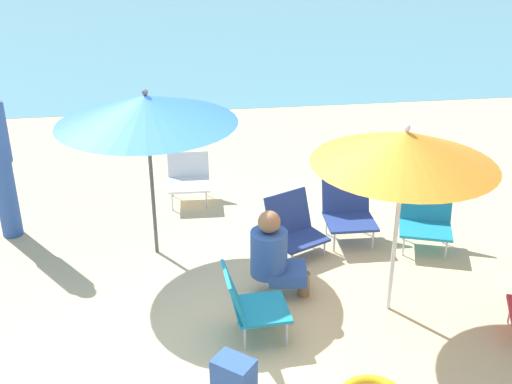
{
  "coord_description": "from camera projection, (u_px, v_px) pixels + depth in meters",
  "views": [
    {
      "loc": [
        -0.48,
        -4.9,
        3.46
      ],
      "look_at": [
        0.36,
        1.01,
        0.7
      ],
      "focal_mm": 43.98,
      "sensor_mm": 36.0,
      "label": 1
    }
  ],
  "objects": [
    {
      "name": "beach_chair_a",
      "position": [
        426.0,
        218.0,
        6.85
      ],
      "size": [
        0.7,
        0.7,
        0.63
      ],
      "rotation": [
        0.0,
        0.0,
        -1.91
      ],
      "color": "teal",
      "rests_on": "ground_plane"
    },
    {
      "name": "beach_chair_d",
      "position": [
        348.0,
        209.0,
        7.0
      ],
      "size": [
        0.56,
        0.62,
        0.69
      ],
      "rotation": [
        0.0,
        0.0,
        -1.61
      ],
      "color": "navy",
      "rests_on": "ground_plane"
    },
    {
      "name": "person_b",
      "position": [
        274.0,
        255.0,
        5.9
      ],
      "size": [
        0.57,
        0.4,
        0.9
      ],
      "rotation": [
        0.0,
        0.0,
        6.13
      ],
      "color": "#2D519E",
      "rests_on": "ground_plane"
    },
    {
      "name": "umbrella_blue",
      "position": [
        146.0,
        109.0,
        6.15
      ],
      "size": [
        1.81,
        1.81,
        1.82
      ],
      "color": "#4C4C51",
      "rests_on": "ground_plane"
    },
    {
      "name": "sea_water",
      "position": [
        182.0,
        30.0,
        18.63
      ],
      "size": [
        40.0,
        16.0,
        0.01
      ],
      "primitive_type": "cube",
      "color": "#5693A3",
      "rests_on": "ground_plane"
    },
    {
      "name": "ground_plane",
      "position": [
        233.0,
        306.0,
        5.92
      ],
      "size": [
        40.0,
        40.0,
        0.0
      ],
      "primitive_type": "plane",
      "color": "#D3BC8C"
    },
    {
      "name": "beach_chair_f",
      "position": [
        294.0,
        226.0,
        6.71
      ],
      "size": [
        0.7,
        0.69,
        0.65
      ],
      "rotation": [
        0.0,
        0.0,
        -1.12
      ],
      "color": "navy",
      "rests_on": "ground_plane"
    },
    {
      "name": "beach_chair_b",
      "position": [
        249.0,
        302.0,
        5.35
      ],
      "size": [
        0.57,
        0.49,
        0.67
      ],
      "rotation": [
        0.0,
        0.0,
        0.05
      ],
      "color": "teal",
      "rests_on": "ground_plane"
    },
    {
      "name": "beach_chair_c",
      "position": [
        189.0,
        177.0,
        7.92
      ],
      "size": [
        0.55,
        0.6,
        0.57
      ],
      "rotation": [
        0.0,
        0.0,
        -1.61
      ],
      "color": "white",
      "rests_on": "ground_plane"
    },
    {
      "name": "beach_bag",
      "position": [
        234.0,
        378.0,
        4.79
      ],
      "size": [
        0.37,
        0.36,
        0.33
      ],
      "primitive_type": "cube",
      "rotation": [
        0.0,
        0.0,
        5.59
      ],
      "color": "#2D519E",
      "rests_on": "ground_plane"
    },
    {
      "name": "person_a",
      "position": [
        0.0,
        161.0,
        6.82
      ],
      "size": [
        0.27,
        0.27,
        1.76
      ],
      "rotation": [
        0.0,
        0.0,
        5.28
      ],
      "color": "#2D519E",
      "rests_on": "ground_plane"
    },
    {
      "name": "umbrella_orange",
      "position": [
        405.0,
        148.0,
        5.21
      ],
      "size": [
        1.58,
        1.58,
        1.81
      ],
      "color": "silver",
      "rests_on": "ground_plane"
    }
  ]
}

